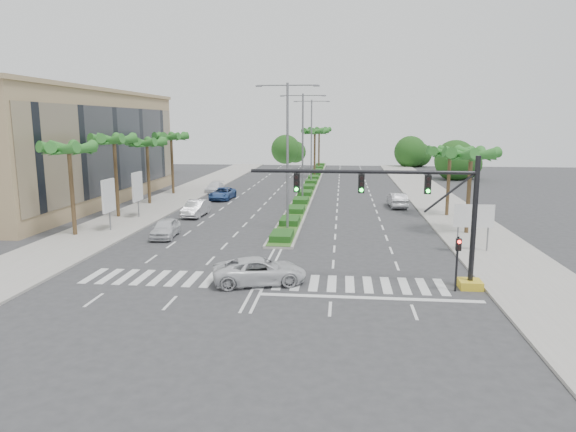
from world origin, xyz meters
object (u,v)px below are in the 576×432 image
car_parked_c (222,194)px  car_crossing (260,271)px  car_right (397,200)px  car_parked_b (196,208)px  car_parked_d (215,187)px  car_parked_a (165,228)px

car_parked_c → car_crossing: size_ratio=0.96×
car_parked_c → car_right: bearing=-7.7°
car_parked_b → car_crossing: bearing=-61.9°
car_parked_c → car_parked_d: bearing=114.4°
car_parked_a → car_parked_d: (-2.54, 25.94, -0.08)m
car_parked_a → car_crossing: bearing=-54.3°
car_parked_b → car_parked_c: (0.03, 10.89, -0.07)m
car_parked_b → car_parked_d: (-2.36, 16.76, -0.11)m
car_parked_c → car_right: 20.04m
car_parked_d → car_parked_a: bearing=-85.0°
car_right → car_crossing: bearing=66.0°
car_parked_c → car_parked_d: (-2.39, 5.86, -0.04)m
car_parked_d → car_right: (22.12, -9.35, 0.12)m
car_parked_b → car_right: bearing=23.4°
car_parked_b → car_parked_d: bearing=100.8°
car_parked_d → car_parked_c: bearing=-68.4°
car_parked_a → car_parked_c: bearing=85.6°
car_parked_c → car_crossing: (9.39, -30.87, 0.03)m
car_parked_c → car_parked_a: bearing=-87.3°
car_parked_d → car_right: size_ratio=0.96×
car_parked_d → car_crossing: (11.77, -36.74, 0.07)m
car_parked_b → car_crossing: (9.42, -19.98, -0.04)m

